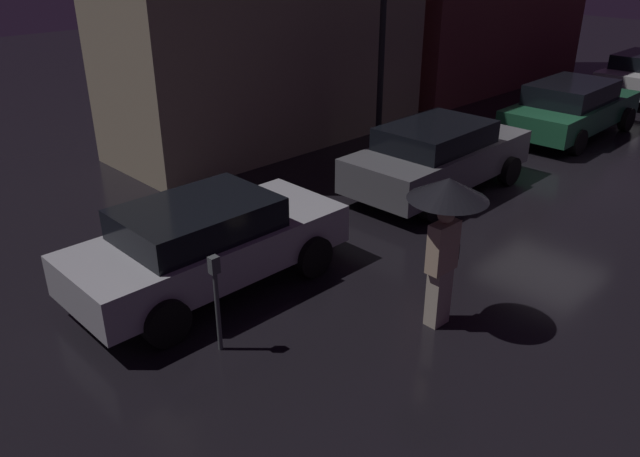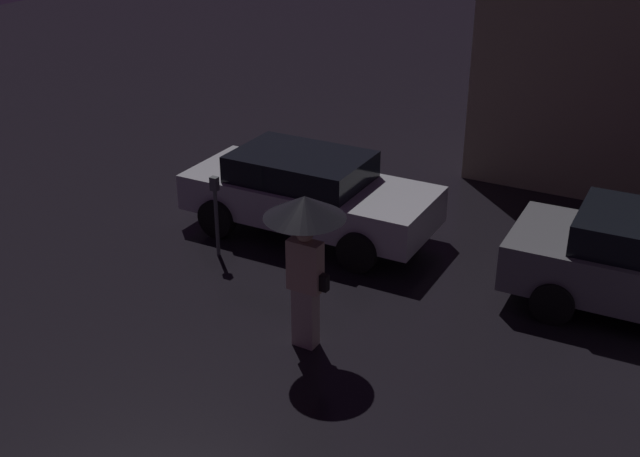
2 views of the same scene
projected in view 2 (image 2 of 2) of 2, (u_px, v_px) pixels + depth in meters
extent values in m
cube|color=#B7B7BF|center=(310.00, 198.00, 13.33)|extent=(4.20, 1.72, 0.61)
cube|color=black|center=(301.00, 167.00, 13.18)|extent=(2.19, 1.51, 0.44)
cylinder|color=black|center=(402.00, 211.00, 13.59)|extent=(0.65, 0.22, 0.65)
cylinder|color=black|center=(358.00, 252.00, 12.23)|extent=(0.65, 0.22, 0.65)
cylinder|color=black|center=(271.00, 184.00, 14.70)|extent=(0.65, 0.22, 0.65)
cylinder|color=black|center=(217.00, 218.00, 13.34)|extent=(0.65, 0.22, 0.65)
cylinder|color=black|center=(581.00, 251.00, 12.30)|extent=(0.60, 0.22, 0.60)
cylinder|color=black|center=(553.00, 302.00, 10.91)|extent=(0.60, 0.22, 0.60)
cube|color=beige|center=(306.00, 317.00, 10.37)|extent=(0.31, 0.21, 0.82)
cube|color=#D1B293|center=(305.00, 266.00, 10.04)|extent=(0.45, 0.22, 0.69)
sphere|color=tan|center=(305.00, 233.00, 9.85)|extent=(0.22, 0.22, 0.22)
cylinder|color=black|center=(305.00, 247.00, 9.93)|extent=(0.02, 0.02, 0.80)
cone|color=black|center=(305.00, 207.00, 9.69)|extent=(1.03, 1.03, 0.28)
cube|color=black|center=(322.00, 282.00, 10.01)|extent=(0.16, 0.10, 0.22)
cylinder|color=#4C5154|center=(217.00, 223.00, 12.61)|extent=(0.06, 0.06, 1.12)
cube|color=#4C5154|center=(214.00, 184.00, 12.32)|extent=(0.12, 0.10, 0.22)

